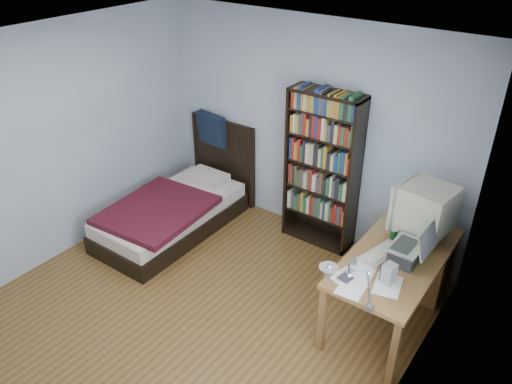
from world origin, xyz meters
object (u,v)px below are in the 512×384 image
speaker (389,274)px  desk_lamp (336,277)px  laptop (408,252)px  soda_can (393,235)px  bookshelf (322,170)px  bed (176,208)px  desk (409,260)px  keyboard (381,254)px  crt_monitor (424,208)px

speaker → desk_lamp: bearing=-84.2°
laptop → soda_can: (-0.22, 0.23, -0.05)m
bookshelf → bed: size_ratio=0.90×
speaker → bookshelf: (-1.28, 1.14, 0.08)m
bookshelf → speaker: bearing=-41.7°
desk → speaker: (0.08, -0.82, 0.41)m
soda_can → desk_lamp: bearing=-86.1°
desk → bookshelf: (-1.20, 0.32, 0.49)m
desk → keyboard: bearing=-103.0°
keyboard → bed: bed is taller
laptop → soda_can: laptop is taller
desk_lamp → desk: bearing=89.0°
keyboard → bookshelf: 1.37m
keyboard → bookshelf: size_ratio=0.25×
laptop → bookshelf: (-1.30, 0.78, 0.06)m
keyboard → soda_can: size_ratio=3.69×
desk_lamp → keyboard: desk_lamp is taller
desk → crt_monitor: size_ratio=2.85×
speaker → crt_monitor: bearing=106.8°
crt_monitor → laptop: 0.50m
soda_can → bed: (-2.58, -0.25, -0.53)m
desk_lamp → speaker: (0.11, 0.77, -0.43)m
keyboard → desk_lamp: bearing=-71.0°
speaker → soda_can: speaker is taller
keyboard → speaker: 0.38m
speaker → bookshelf: bookshelf is taller
keyboard → bed: 2.63m
desk_lamp → soda_can: bearing=93.9°
bookshelf → crt_monitor: bearing=-14.5°
crt_monitor → laptop: size_ratio=1.31×
keyboard → bed: bearing=-166.3°
laptop → keyboard: size_ratio=0.91×
desk_lamp → bookshelf: 2.27m
speaker → laptop: bearing=100.8°
bed → soda_can: bearing=5.5°
speaker → bed: (-2.79, 0.34, -0.56)m
crt_monitor → desk_lamp: bearing=-92.5°
desk → desk_lamp: 1.80m
soda_can → bookshelf: 1.21m
soda_can → bed: bearing=-174.5°
crt_monitor → soda_can: 0.37m
laptop → desk_lamp: bearing=-96.5°
crt_monitor → soda_can: bearing=-125.3°
desk → bookshelf: bearing=165.2°
desk → laptop: laptop is taller
bed → crt_monitor: bearing=9.8°
desk → soda_can: soda_can is taller
desk_lamp → keyboard: 1.20m
desk_lamp → bed: 3.07m
desk_lamp → soda_can: size_ratio=5.36×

